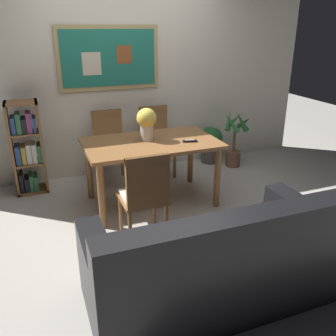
# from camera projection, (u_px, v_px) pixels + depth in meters

# --- Properties ---
(ground_plane) EXTENTS (12.00, 12.00, 0.00)m
(ground_plane) POSITION_uv_depth(u_px,v_px,m) (167.00, 215.00, 3.90)
(ground_plane) COLOR #B7B2A8
(wall_back_with_painting) EXTENTS (5.20, 0.14, 2.60)m
(wall_back_with_painting) POSITION_uv_depth(u_px,v_px,m) (126.00, 74.00, 4.71)
(wall_back_with_painting) COLOR silver
(wall_back_with_painting) RESTS_ON ground_plane
(dining_table) EXTENTS (1.44, 0.88, 0.73)m
(dining_table) POSITION_uv_depth(u_px,v_px,m) (151.00, 150.00, 3.96)
(dining_table) COLOR brown
(dining_table) RESTS_ON ground_plane
(dining_chair_far_left) EXTENTS (0.40, 0.41, 0.91)m
(dining_chair_far_left) POSITION_uv_depth(u_px,v_px,m) (110.00, 141.00, 4.59)
(dining_chair_far_left) COLOR brown
(dining_chair_far_left) RESTS_ON ground_plane
(dining_chair_far_right) EXTENTS (0.40, 0.41, 0.91)m
(dining_chair_far_right) POSITION_uv_depth(u_px,v_px,m) (156.00, 135.00, 4.81)
(dining_chair_far_right) COLOR brown
(dining_chair_far_right) RESTS_ON ground_plane
(dining_chair_near_left) EXTENTS (0.40, 0.41, 0.91)m
(dining_chair_near_left) POSITION_uv_depth(u_px,v_px,m) (145.00, 192.00, 3.19)
(dining_chair_near_left) COLOR brown
(dining_chair_near_left) RESTS_ON ground_plane
(leather_couch) EXTENTS (1.80, 0.84, 0.84)m
(leather_couch) POSITION_uv_depth(u_px,v_px,m) (214.00, 265.00, 2.59)
(leather_couch) COLOR black
(leather_couch) RESTS_ON ground_plane
(bookshelf) EXTENTS (0.36, 0.28, 1.11)m
(bookshelf) POSITION_uv_depth(u_px,v_px,m) (27.00, 149.00, 4.27)
(bookshelf) COLOR brown
(bookshelf) RESTS_ON ground_plane
(potted_ivy) EXTENTS (0.34, 0.34, 0.55)m
(potted_ivy) POSITION_uv_depth(u_px,v_px,m) (211.00, 143.00, 5.30)
(potted_ivy) COLOR #4C4742
(potted_ivy) RESTS_ON ground_plane
(potted_palm) EXTENTS (0.39, 0.38, 0.84)m
(potted_palm) POSITION_uv_depth(u_px,v_px,m) (235.00, 141.00, 5.11)
(potted_palm) COLOR brown
(potted_palm) RESTS_ON ground_plane
(flower_vase) EXTENTS (0.22, 0.22, 0.35)m
(flower_vase) POSITION_uv_depth(u_px,v_px,m) (147.00, 122.00, 3.90)
(flower_vase) COLOR beige
(flower_vase) RESTS_ON dining_table
(tv_remote) EXTENTS (0.16, 0.08, 0.02)m
(tv_remote) POSITION_uv_depth(u_px,v_px,m) (190.00, 141.00, 3.90)
(tv_remote) COLOR black
(tv_remote) RESTS_ON dining_table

